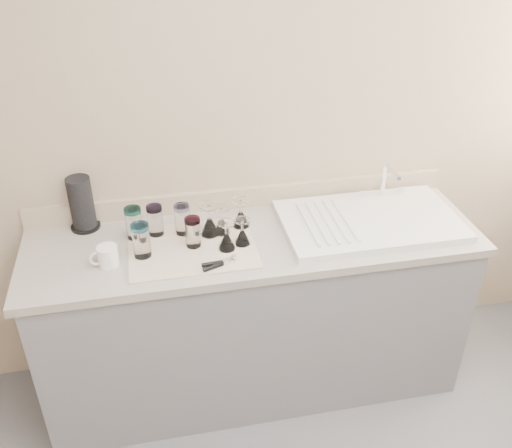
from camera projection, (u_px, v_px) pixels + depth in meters
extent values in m
cube|color=tan|center=(241.00, 139.00, 2.64)|extent=(3.50, 0.04, 2.50)
cube|color=slate|center=(254.00, 316.00, 2.83)|extent=(2.00, 0.60, 0.86)
cube|color=gray|center=(254.00, 241.00, 2.59)|extent=(2.06, 0.62, 0.04)
cube|color=white|center=(369.00, 221.00, 2.66)|extent=(0.82, 0.50, 0.03)
cylinder|color=silver|center=(384.00, 179.00, 2.80)|extent=(0.02, 0.02, 0.18)
cylinder|color=silver|center=(392.00, 171.00, 2.69)|extent=(0.02, 0.16, 0.02)
cylinder|color=silver|center=(363.00, 193.00, 2.82)|extent=(0.03, 0.03, 0.04)
cylinder|color=silver|center=(401.00, 189.00, 2.85)|extent=(0.03, 0.03, 0.04)
cube|color=silver|center=(192.00, 248.00, 2.50)|extent=(0.55, 0.42, 0.01)
cylinder|color=white|center=(134.00, 225.00, 2.53)|extent=(0.07, 0.07, 0.13)
cylinder|color=#178270|center=(132.00, 210.00, 2.49)|extent=(0.08, 0.08, 0.02)
cylinder|color=white|center=(155.00, 222.00, 2.56)|extent=(0.07, 0.07, 0.12)
cylinder|color=purple|center=(154.00, 208.00, 2.52)|extent=(0.07, 0.07, 0.02)
cylinder|color=white|center=(183.00, 221.00, 2.56)|extent=(0.07, 0.07, 0.12)
cylinder|color=#8B83D3|center=(182.00, 207.00, 2.53)|extent=(0.07, 0.07, 0.02)
cylinder|color=white|center=(141.00, 242.00, 2.41)|extent=(0.07, 0.07, 0.13)
cylinder|color=teal|center=(139.00, 227.00, 2.37)|extent=(0.08, 0.08, 0.02)
cylinder|color=white|center=(193.00, 234.00, 2.48)|extent=(0.07, 0.07, 0.12)
cylinder|color=#E62668|center=(192.00, 220.00, 2.44)|extent=(0.07, 0.07, 0.02)
cone|color=white|center=(222.00, 226.00, 2.58)|extent=(0.07, 0.07, 0.07)
cylinder|color=white|center=(221.00, 215.00, 2.55)|extent=(0.01, 0.01, 0.05)
cylinder|color=white|center=(221.00, 209.00, 2.53)|extent=(0.07, 0.07, 0.01)
cone|color=white|center=(241.00, 219.00, 2.63)|extent=(0.08, 0.08, 0.07)
cylinder|color=white|center=(241.00, 207.00, 2.59)|extent=(0.01, 0.01, 0.06)
cylinder|color=white|center=(241.00, 201.00, 2.58)|extent=(0.08, 0.08, 0.01)
cone|color=white|center=(227.00, 242.00, 2.47)|extent=(0.07, 0.07, 0.07)
cylinder|color=white|center=(226.00, 229.00, 2.44)|extent=(0.01, 0.01, 0.06)
cylinder|color=white|center=(226.00, 223.00, 2.42)|extent=(0.07, 0.07, 0.01)
cone|color=white|center=(242.00, 237.00, 2.50)|extent=(0.07, 0.07, 0.06)
cylinder|color=white|center=(242.00, 226.00, 2.47)|extent=(0.01, 0.01, 0.05)
cylinder|color=white|center=(242.00, 220.00, 2.46)|extent=(0.07, 0.07, 0.01)
cone|color=white|center=(210.00, 227.00, 2.57)|extent=(0.08, 0.08, 0.08)
cylinder|color=white|center=(209.00, 213.00, 2.53)|extent=(0.01, 0.01, 0.06)
cylinder|color=white|center=(209.00, 206.00, 2.51)|extent=(0.08, 0.08, 0.01)
cube|color=silver|center=(229.00, 261.00, 2.39)|extent=(0.06, 0.04, 0.02)
cylinder|color=black|center=(216.00, 266.00, 2.36)|extent=(0.11, 0.06, 0.02)
cylinder|color=black|center=(215.00, 263.00, 2.38)|extent=(0.11, 0.03, 0.02)
cylinder|color=white|center=(108.00, 256.00, 2.37)|extent=(0.10, 0.10, 0.09)
torus|color=white|center=(97.00, 258.00, 2.36)|extent=(0.07, 0.03, 0.07)
cylinder|color=black|center=(86.00, 226.00, 2.65)|extent=(0.14, 0.14, 0.01)
cylinder|color=black|center=(81.00, 202.00, 2.58)|extent=(0.11, 0.11, 0.24)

